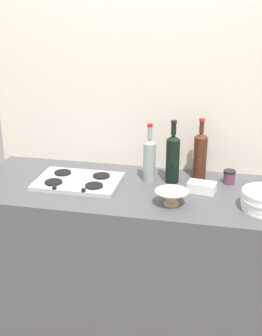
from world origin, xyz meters
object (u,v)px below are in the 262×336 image
object	(u,v)px
wine_bottle_mid_right	(200,155)
mixing_bowl	(172,197)
wine_bottle_leftmost	(150,159)
butter_dish	(202,187)
condiment_jar_front	(229,177)
wine_bottle_mid_left	(173,158)
stovetop_hob	(78,181)

from	to	relation	value
wine_bottle_mid_right	mixing_bowl	distance (m)	0.42
wine_bottle_leftmost	butter_dish	distance (m)	0.34
mixing_bowl	butter_dish	distance (m)	0.24
wine_bottle_leftmost	condiment_jar_front	size ratio (longest dim) A/B	4.41
wine_bottle_mid_left	stovetop_hob	bearing A→B (deg)	-164.84
stovetop_hob	mixing_bowl	world-z (taller)	mixing_bowl
stovetop_hob	butter_dish	world-z (taller)	butter_dish
mixing_bowl	butter_dish	world-z (taller)	mixing_bowl
mixing_bowl	wine_bottle_leftmost	bearing A→B (deg)	120.12
wine_bottle_mid_right	butter_dish	distance (m)	0.24
wine_bottle_mid_left	wine_bottle_mid_right	world-z (taller)	wine_bottle_mid_left
butter_dish	condiment_jar_front	xyz separation A→B (m)	(0.14, 0.16, 0.01)
wine_bottle_leftmost	condiment_jar_front	bearing A→B (deg)	7.97
butter_dish	condiment_jar_front	bearing A→B (deg)	47.53
wine_bottle_leftmost	wine_bottle_mid_left	xyz separation A→B (m)	(0.13, 0.02, 0.01)
wine_bottle_leftmost	wine_bottle_mid_left	distance (m)	0.13
condiment_jar_front	mixing_bowl	bearing A→B (deg)	-129.18
stovetop_hob	wine_bottle_leftmost	xyz separation A→B (m)	(0.39, 0.13, 0.12)
condiment_jar_front	stovetop_hob	bearing A→B (deg)	-167.38
wine_bottle_leftmost	wine_bottle_mid_right	bearing A→B (deg)	21.03
stovetop_hob	wine_bottle_mid_right	xyz separation A→B (m)	(0.67, 0.23, 0.13)
mixing_bowl	condiment_jar_front	size ratio (longest dim) A/B	2.23
wine_bottle_mid_left	butter_dish	xyz separation A→B (m)	(0.18, -0.11, -0.12)
mixing_bowl	condiment_jar_front	xyz separation A→B (m)	(0.29, 0.35, -0.00)
stovetop_hob	wine_bottle_mid_right	world-z (taller)	wine_bottle_mid_right
stovetop_hob	condiment_jar_front	xyz separation A→B (m)	(0.85, 0.19, 0.03)
stovetop_hob	condiment_jar_front	world-z (taller)	condiment_jar_front
wine_bottle_leftmost	wine_bottle_mid_left	world-z (taller)	wine_bottle_mid_left
mixing_bowl	wine_bottle_mid_right	bearing A→B (deg)	74.17
wine_bottle_mid_right	butter_dish	world-z (taller)	wine_bottle_mid_right
condiment_jar_front	butter_dish	bearing A→B (deg)	-132.47
wine_bottle_mid_right	butter_dish	size ratio (longest dim) A/B	2.41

